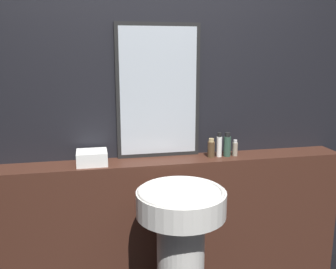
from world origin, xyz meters
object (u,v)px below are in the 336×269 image
object	(u,v)px
pedestal_sink	(181,245)
conditioner_bottle	(219,146)
lotion_bottle	(227,145)
body_wash_bottle	(235,148)
mirror	(158,92)
shampoo_bottle	(211,149)
towel_stack	(92,158)

from	to	relation	value
pedestal_sink	conditioner_bottle	distance (m)	0.76
lotion_bottle	conditioner_bottle	bearing A→B (deg)	180.00
conditioner_bottle	body_wash_bottle	xyz separation A→B (m)	(0.12, 0.00, -0.03)
mirror	lotion_bottle	world-z (taller)	mirror
mirror	conditioner_bottle	world-z (taller)	mirror
shampoo_bottle	body_wash_bottle	distance (m)	0.17
mirror	towel_stack	world-z (taller)	mirror
shampoo_bottle	towel_stack	bearing A→B (deg)	180.00
shampoo_bottle	pedestal_sink	bearing A→B (deg)	-124.86
towel_stack	body_wash_bottle	world-z (taller)	body_wash_bottle
body_wash_bottle	lotion_bottle	bearing A→B (deg)	180.00
mirror	towel_stack	xyz separation A→B (m)	(-0.45, -0.10, -0.40)
conditioner_bottle	towel_stack	bearing A→B (deg)	180.00
shampoo_bottle	conditioner_bottle	size ratio (longest dim) A/B	0.77
conditioner_bottle	body_wash_bottle	bearing A→B (deg)	0.00
towel_stack	lotion_bottle	world-z (taller)	lotion_bottle
towel_stack	lotion_bottle	xyz separation A→B (m)	(0.91, 0.00, 0.03)
pedestal_sink	mirror	distance (m)	1.00
conditioner_bottle	shampoo_bottle	bearing A→B (deg)	180.00
mirror	lotion_bottle	bearing A→B (deg)	-12.15
mirror	conditioner_bottle	xyz separation A→B (m)	(0.40, -0.10, -0.37)
mirror	towel_stack	bearing A→B (deg)	-167.61
towel_stack	conditioner_bottle	world-z (taller)	conditioner_bottle
towel_stack	mirror	bearing A→B (deg)	12.39
mirror	towel_stack	distance (m)	0.61
mirror	body_wash_bottle	size ratio (longest dim) A/B	7.92
mirror	shampoo_bottle	distance (m)	0.53
towel_stack	shampoo_bottle	size ratio (longest dim) A/B	1.47
pedestal_sink	body_wash_bottle	xyz separation A→B (m)	(0.50, 0.47, 0.43)
towel_stack	conditioner_bottle	distance (m)	0.86
conditioner_bottle	lotion_bottle	xyz separation A→B (m)	(0.06, 0.00, -0.00)
shampoo_bottle	body_wash_bottle	size ratio (longest dim) A/B	1.16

